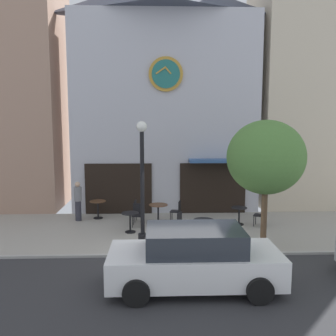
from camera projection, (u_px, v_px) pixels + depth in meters
ground_plane at (184, 261)px, 10.94m from camera, size 24.12×11.52×0.13m
clock_building at (165, 93)px, 17.13m from camera, size 8.59×3.76×10.78m
neighbor_building_left at (0, 57)px, 17.49m from camera, size 5.89×4.21×14.54m
neighbor_building_right at (321, 71)px, 18.30m from camera, size 6.66×4.54×13.44m
street_lamp at (142, 183)px, 12.14m from camera, size 0.36×0.36×4.20m
street_tree at (266, 158)px, 11.64m from camera, size 2.54×2.28×4.24m
cafe_table_leftmost at (98, 206)px, 15.62m from camera, size 0.70×0.70×0.77m
cafe_table_center_left at (130, 219)px, 13.66m from camera, size 0.66×0.66×0.76m
cafe_table_rightmost at (158, 209)px, 15.03m from camera, size 0.78×0.78×0.75m
cafe_table_near_door at (204, 225)px, 12.79m from camera, size 0.74×0.74×0.73m
cafe_table_center_right at (239, 213)px, 14.68m from camera, size 0.63×0.63×0.72m
cafe_chair_near_tree at (177, 210)px, 15.06m from camera, size 0.48×0.48×0.90m
cafe_chair_near_lamp at (261, 213)px, 14.43m from camera, size 0.54×0.54×0.90m
cafe_chair_by_entrance at (182, 223)px, 13.13m from camera, size 0.54×0.54×0.90m
cafe_chair_right_end at (138, 209)px, 15.12m from camera, size 0.45×0.45×0.90m
cafe_chair_under_awning at (137, 213)px, 14.50m from camera, size 0.43×0.43×0.90m
pedestrian_grey at (78, 201)px, 15.24m from camera, size 0.35×0.35×1.67m
parked_car_white at (194, 258)px, 9.09m from camera, size 4.31×2.04×1.55m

